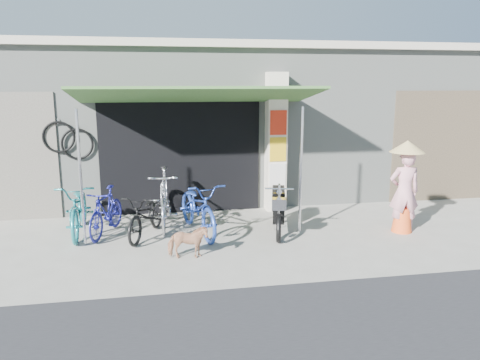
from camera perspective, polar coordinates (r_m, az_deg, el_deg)
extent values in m
plane|color=#9D998E|center=(8.08, 2.69, -8.34)|extent=(80.00, 80.00, 0.00)
cube|color=gray|center=(12.65, -2.44, 7.10)|extent=(12.00, 5.00, 3.50)
cube|color=beige|center=(12.63, -2.51, 15.40)|extent=(12.30, 5.30, 0.16)
cube|color=black|center=(10.10, -7.21, 2.98)|extent=(3.40, 0.06, 2.50)
cube|color=black|center=(10.24, -7.11, -0.88)|extent=(3.06, 0.04, 1.10)
torus|color=black|center=(10.13, -19.22, 4.16)|extent=(0.65, 0.05, 0.65)
cylinder|color=silver|center=(10.11, -19.32, 5.97)|extent=(0.02, 0.02, 0.12)
torus|color=black|center=(10.17, -21.23, 4.90)|extent=(0.65, 0.05, 0.65)
cylinder|color=silver|center=(10.16, -21.34, 6.70)|extent=(0.02, 0.02, 0.12)
cube|color=beige|center=(10.25, 4.35, 4.58)|extent=(0.42, 0.42, 3.00)
cube|color=red|center=(9.99, 4.71, 6.98)|extent=(0.36, 0.02, 0.52)
cube|color=gold|center=(10.05, 4.65, 3.75)|extent=(0.36, 0.02, 0.52)
cube|color=silver|center=(10.15, 4.60, 0.61)|extent=(0.36, 0.02, 0.50)
cube|color=#37602B|center=(9.08, -5.17, 10.29)|extent=(4.60, 1.88, 0.35)
cylinder|color=silver|center=(8.39, -18.84, 0.17)|extent=(0.05, 0.05, 2.36)
cylinder|color=silver|center=(8.70, 7.45, 1.09)|extent=(0.05, 0.05, 2.36)
cube|color=brown|center=(12.12, 23.55, 3.79)|extent=(2.60, 0.06, 2.60)
imported|color=#1B777B|center=(9.19, -18.98, -3.23)|extent=(0.73, 1.92, 1.00)
imported|color=navy|center=(8.99, -16.01, -3.72)|extent=(0.84, 1.54, 0.89)
imported|color=black|center=(8.71, -11.30, -4.21)|extent=(1.07, 1.67, 0.83)
imported|color=silver|center=(9.21, -9.21, -2.22)|extent=(0.64, 1.93, 1.15)
imported|color=#22419E|center=(8.74, -5.12, -3.32)|extent=(1.09, 2.04, 1.02)
imported|color=#9C8352|center=(7.60, -6.39, -7.53)|extent=(0.67, 0.35, 0.55)
torus|color=black|center=(8.31, 4.72, -5.94)|extent=(0.21, 0.51, 0.50)
torus|color=black|center=(9.50, 4.65, -3.68)|extent=(0.21, 0.51, 0.50)
cube|color=black|center=(8.89, 4.69, -4.29)|extent=(0.43, 0.93, 0.10)
cube|color=black|center=(9.15, 4.70, -2.46)|extent=(0.37, 0.57, 0.32)
cube|color=black|center=(9.11, 4.72, -1.24)|extent=(0.35, 0.56, 0.09)
cube|color=black|center=(8.40, 4.75, -3.35)|extent=(0.23, 0.14, 0.53)
cylinder|color=silver|center=(8.15, 4.80, -1.06)|extent=(0.49, 0.15, 0.03)
cube|color=silver|center=(8.04, 4.79, -2.92)|extent=(0.29, 0.25, 0.19)
imported|color=pink|center=(9.27, 19.38, -1.34)|extent=(0.61, 0.44, 1.56)
cone|color=#E85420|center=(9.40, 19.15, -4.61)|extent=(0.38, 0.38, 0.46)
cone|color=#D5B773|center=(9.13, 19.74, 3.87)|extent=(0.64, 0.64, 0.22)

